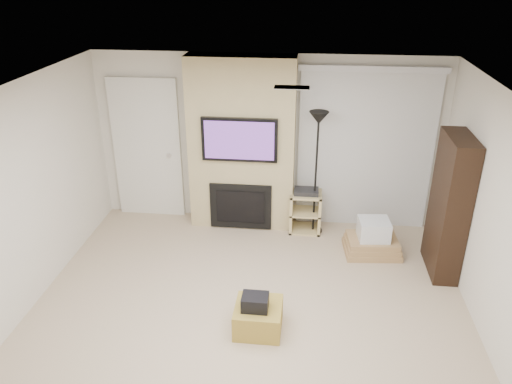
# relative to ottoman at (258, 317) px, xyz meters

# --- Properties ---
(floor) EXTENTS (5.00, 5.50, 0.00)m
(floor) POSITION_rel_ottoman_xyz_m (-0.14, -0.16, -0.15)
(floor) COLOR tan
(floor) RESTS_ON ground
(ceiling) EXTENTS (5.00, 5.50, 0.00)m
(ceiling) POSITION_rel_ottoman_xyz_m (-0.14, -0.16, 2.35)
(ceiling) COLOR white
(ceiling) RESTS_ON wall_back
(wall_back) EXTENTS (5.00, 0.00, 2.50)m
(wall_back) POSITION_rel_ottoman_xyz_m (-0.14, 2.59, 1.10)
(wall_back) COLOR silver
(wall_back) RESTS_ON ground
(hvac_vent) EXTENTS (0.35, 0.18, 0.01)m
(hvac_vent) POSITION_rel_ottoman_xyz_m (0.26, 0.64, 2.35)
(hvac_vent) COLOR silver
(hvac_vent) RESTS_ON ceiling
(ottoman) EXTENTS (0.50, 0.50, 0.30)m
(ottoman) POSITION_rel_ottoman_xyz_m (0.00, 0.00, 0.00)
(ottoman) COLOR olive
(ottoman) RESTS_ON floor
(black_bag) EXTENTS (0.28, 0.22, 0.16)m
(black_bag) POSITION_rel_ottoman_xyz_m (-0.03, -0.04, 0.23)
(black_bag) COLOR black
(black_bag) RESTS_ON ottoman
(fireplace_wall) EXTENTS (1.50, 0.47, 2.50)m
(fireplace_wall) POSITION_rel_ottoman_xyz_m (-0.49, 2.38, 1.09)
(fireplace_wall) COLOR tan
(fireplace_wall) RESTS_ON floor
(entry_door) EXTENTS (1.02, 0.11, 2.14)m
(entry_door) POSITION_rel_ottoman_xyz_m (-1.94, 2.55, 0.90)
(entry_door) COLOR silver
(entry_door) RESTS_ON floor
(vertical_blinds) EXTENTS (1.98, 0.10, 2.37)m
(vertical_blinds) POSITION_rel_ottoman_xyz_m (1.26, 2.54, 1.12)
(vertical_blinds) COLOR silver
(vertical_blinds) RESTS_ON floor
(floor_lamp) EXTENTS (0.27, 0.27, 1.81)m
(floor_lamp) POSITION_rel_ottoman_xyz_m (0.58, 2.22, 1.28)
(floor_lamp) COLOR black
(floor_lamp) RESTS_ON floor
(av_stand) EXTENTS (0.45, 0.38, 0.66)m
(av_stand) POSITION_rel_ottoman_xyz_m (0.46, 2.24, 0.20)
(av_stand) COLOR #D4BD7D
(av_stand) RESTS_ON floor
(box_stack) EXTENTS (0.78, 0.62, 0.49)m
(box_stack) POSITION_rel_ottoman_xyz_m (1.38, 1.72, 0.04)
(box_stack) COLOR #AB8454
(box_stack) RESTS_ON floor
(bookshelf) EXTENTS (0.30, 0.80, 1.80)m
(bookshelf) POSITION_rel_ottoman_xyz_m (2.20, 1.41, 0.75)
(bookshelf) COLOR black
(bookshelf) RESTS_ON floor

